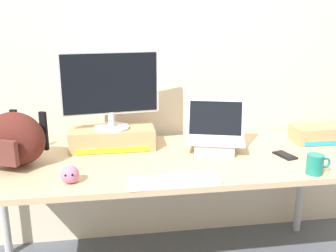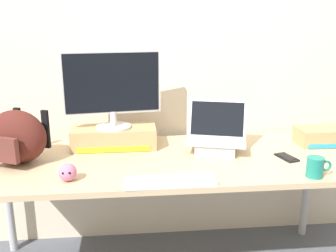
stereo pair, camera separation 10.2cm
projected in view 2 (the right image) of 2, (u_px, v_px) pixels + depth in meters
name	position (u px, v px, depth m)	size (l,w,h in m)	color
back_wall	(160.00, 46.00, 2.44)	(7.00, 0.10, 2.60)	beige
desk	(168.00, 168.00, 2.14)	(2.10, 0.80, 0.74)	tan
toner_box_yellow	(114.00, 137.00, 2.27)	(0.49, 0.21, 0.12)	tan
desktop_monitor	(112.00, 88.00, 2.19)	(0.55, 0.20, 0.44)	silver
open_laptop	(216.00, 141.00, 2.20)	(0.38, 0.31, 0.28)	#ADADB2
external_keyboard	(171.00, 181.00, 1.79)	(0.42, 0.13, 0.02)	white
messenger_backpack	(17.00, 137.00, 2.01)	(0.39, 0.34, 0.28)	#4C1E19
coffee_mug	(316.00, 167.00, 1.86)	(0.12, 0.08, 0.10)	#1E7F70
cell_phone	(287.00, 157.00, 2.11)	(0.10, 0.15, 0.01)	black
plush_toy	(68.00, 172.00, 1.81)	(0.09, 0.09, 0.09)	#CC7099
toner_box_cyan	(324.00, 136.00, 2.33)	(0.32, 0.18, 0.10)	tan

